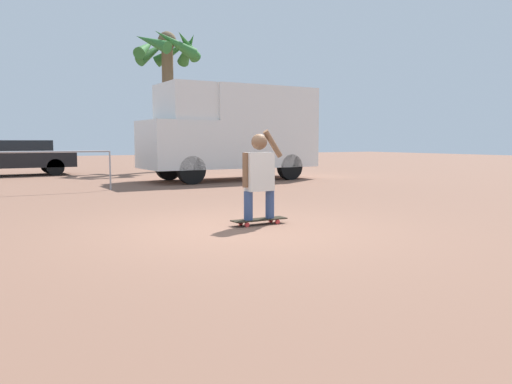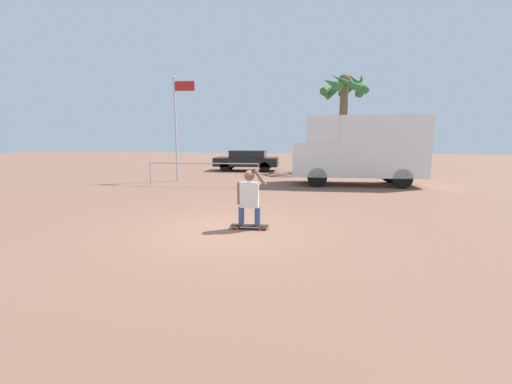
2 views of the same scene
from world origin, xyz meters
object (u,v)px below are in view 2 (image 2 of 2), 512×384
(parked_car_black, at_px, (247,160))
(flagpole, at_px, (177,121))
(person_skateboarder, at_px, (249,195))
(palm_tree_near_van, at_px, (345,95))
(skateboard, at_px, (249,226))
(camper_van, at_px, (360,148))

(parked_car_black, relative_size, flagpole, 0.81)
(person_skateboarder, height_order, palm_tree_near_van, palm_tree_near_van)
(skateboard, xyz_separation_m, camper_van, (3.92, 8.41, 1.64))
(person_skateboarder, xyz_separation_m, flagpole, (-4.90, 8.69, 2.15))
(camper_van, bearing_deg, parked_car_black, 135.92)
(person_skateboarder, xyz_separation_m, palm_tree_near_van, (3.84, 14.31, 3.93))
(parked_car_black, relative_size, palm_tree_near_van, 0.69)
(camper_van, bearing_deg, skateboard, -114.99)
(skateboard, relative_size, camper_van, 0.16)
(camper_van, bearing_deg, palm_tree_near_van, 90.74)
(skateboard, relative_size, person_skateboarder, 0.65)
(skateboard, distance_m, parked_car_black, 14.62)
(skateboard, height_order, palm_tree_near_van, palm_tree_near_van)
(camper_van, bearing_deg, flagpole, 178.20)
(camper_van, relative_size, flagpole, 1.13)
(camper_van, height_order, parked_car_black, camper_van)
(palm_tree_near_van, relative_size, flagpole, 1.18)
(skateboard, xyz_separation_m, person_skateboarder, (-0.00, -0.00, 0.77))
(skateboard, height_order, camper_van, camper_van)
(palm_tree_near_van, height_order, flagpole, palm_tree_near_van)
(skateboard, height_order, parked_car_black, parked_car_black)
(skateboard, xyz_separation_m, parked_car_black, (-2.29, 14.43, 0.65))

